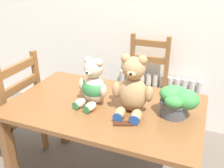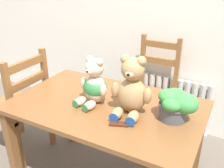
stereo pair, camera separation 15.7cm
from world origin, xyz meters
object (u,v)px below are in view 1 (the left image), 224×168
(teddy_bear_right, at_px, (133,88))
(teddy_bear_left, at_px, (93,86))
(wooden_chair_behind, at_px, (144,91))
(chocolate_bar, at_px, (123,123))
(potted_plant, at_px, (177,100))
(wooden_chair_side, at_px, (10,112))

(teddy_bear_right, bearing_deg, teddy_bear_left, -5.93)
(wooden_chair_behind, height_order, chocolate_bar, wooden_chair_behind)
(teddy_bear_right, relative_size, potted_plant, 1.57)
(potted_plant, bearing_deg, teddy_bear_right, -170.24)
(wooden_chair_side, distance_m, teddy_bear_left, 0.86)
(wooden_chair_behind, bearing_deg, teddy_bear_right, 98.66)
(wooden_chair_behind, xyz_separation_m, teddy_bear_left, (-0.14, -0.79, 0.38))
(wooden_chair_behind, relative_size, teddy_bear_left, 3.06)
(teddy_bear_right, bearing_deg, wooden_chair_side, -5.50)
(wooden_chair_behind, bearing_deg, teddy_bear_left, 79.67)
(wooden_chair_side, relative_size, chocolate_bar, 8.45)
(wooden_chair_side, height_order, chocolate_bar, wooden_chair_side)
(teddy_bear_left, distance_m, chocolate_bar, 0.34)
(teddy_bear_left, relative_size, potted_plant, 1.35)
(wooden_chair_side, relative_size, potted_plant, 4.03)
(wooden_chair_behind, distance_m, potted_plant, 0.92)
(wooden_chair_side, bearing_deg, wooden_chair_behind, -49.36)
(wooden_chair_side, bearing_deg, potted_plant, -88.56)
(wooden_chair_side, xyz_separation_m, teddy_bear_left, (0.77, -0.01, 0.37))
(wooden_chair_side, bearing_deg, teddy_bear_left, -90.56)
(wooden_chair_side, height_order, teddy_bear_left, teddy_bear_left)
(teddy_bear_right, distance_m, potted_plant, 0.27)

